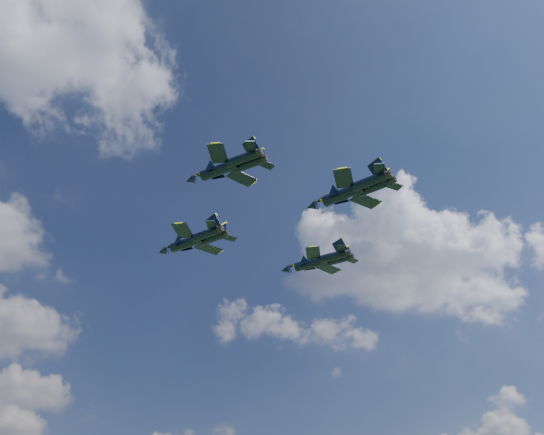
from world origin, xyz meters
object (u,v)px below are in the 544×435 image
Objects in this scene: jet_right at (309,264)px; jet_lead at (185,243)px; jet_left at (217,170)px; jet_slot at (340,195)px.

jet_lead is at bearing 136.42° from jet_right.
jet_right is (30.05, 12.95, -2.47)m from jet_left.
jet_left reaches higher than jet_lead.
jet_lead reaches higher than jet_right.
jet_left reaches higher than jet_slot.
jet_left reaches higher than jet_right.
jet_lead is 1.01× the size of jet_slot.
jet_left is (-5.39, -21.03, 2.17)m from jet_lead.
jet_right is at bearing -2.37° from jet_left.
jet_left is 0.93× the size of jet_slot.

